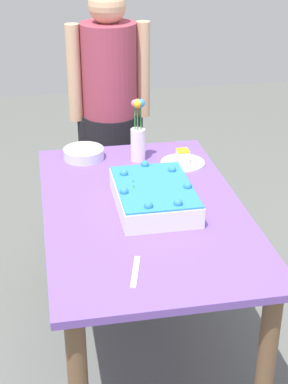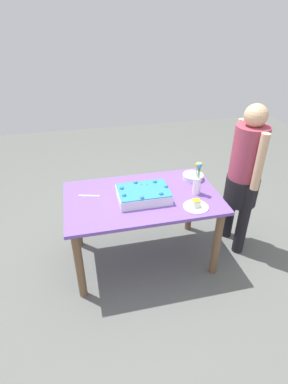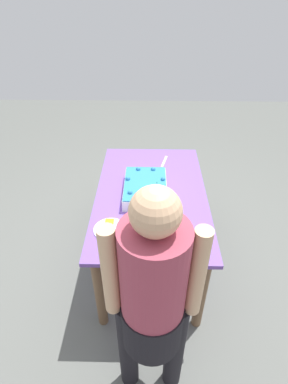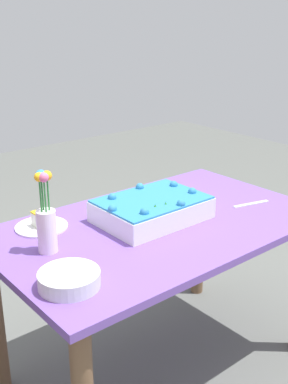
% 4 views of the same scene
% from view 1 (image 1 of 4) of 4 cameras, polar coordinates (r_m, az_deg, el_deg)
% --- Properties ---
extents(ground_plane, '(8.00, 8.00, 0.00)m').
position_cam_1_polar(ground_plane, '(2.87, -0.05, -14.38)').
color(ground_plane, '#5B5D58').
extents(dining_table, '(1.37, 0.83, 0.73)m').
position_cam_1_polar(dining_table, '(2.51, -0.05, -3.84)').
color(dining_table, '#6E4BA6').
rests_on(dining_table, ground_plane).
extents(sheet_cake, '(0.45, 0.31, 0.12)m').
position_cam_1_polar(sheet_cake, '(2.44, 0.97, -0.31)').
color(sheet_cake, white).
rests_on(sheet_cake, dining_table).
extents(serving_plate_with_slice, '(0.21, 0.21, 0.07)m').
position_cam_1_polar(serving_plate_with_slice, '(2.85, 3.77, 3.09)').
color(serving_plate_with_slice, white).
rests_on(serving_plate_with_slice, dining_table).
extents(cake_knife, '(0.19, 0.07, 0.00)m').
position_cam_1_polar(cake_knife, '(2.05, -0.84, -7.72)').
color(cake_knife, silver).
rests_on(cake_knife, dining_table).
extents(flower_vase, '(0.07, 0.07, 0.31)m').
position_cam_1_polar(flower_vase, '(2.84, -0.59, 5.39)').
color(flower_vase, white).
rests_on(flower_vase, dining_table).
extents(fruit_bowl, '(0.20, 0.20, 0.05)m').
position_cam_1_polar(fruit_bowl, '(2.92, -5.87, 3.74)').
color(fruit_bowl, silver).
rests_on(fruit_bowl, dining_table).
extents(person_standing, '(0.31, 0.45, 1.49)m').
position_cam_1_polar(person_standing, '(3.30, -3.33, 8.44)').
color(person_standing, black).
rests_on(person_standing, ground_plane).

